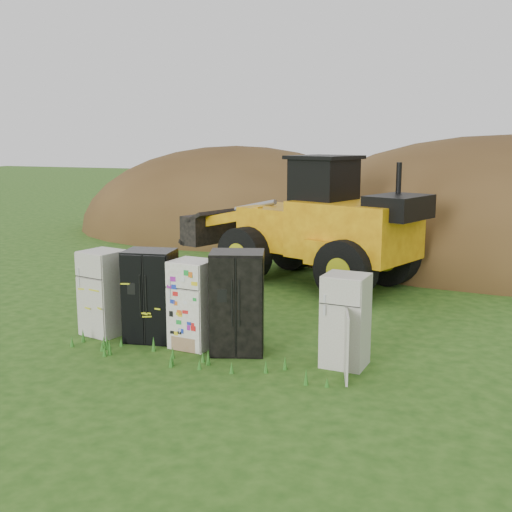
{
  "coord_description": "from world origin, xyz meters",
  "views": [
    {
      "loc": [
        4.89,
        -10.46,
        3.92
      ],
      "look_at": [
        -0.03,
        2.0,
        1.43
      ],
      "focal_mm": 45.0,
      "sensor_mm": 36.0,
      "label": 1
    }
  ],
  "objects_px": {
    "fridge_black_side": "(151,295)",
    "wheel_loader": "(297,218)",
    "fridge_leftmost": "(104,293)",
    "fridge_open_door": "(346,320)",
    "fridge_dark_mid": "(237,302)",
    "fridge_sticker": "(193,304)"
  },
  "relations": [
    {
      "from": "fridge_leftmost",
      "to": "fridge_dark_mid",
      "type": "distance_m",
      "value": 2.93
    },
    {
      "from": "fridge_leftmost",
      "to": "wheel_loader",
      "type": "distance_m",
      "value": 6.63
    },
    {
      "from": "fridge_black_side",
      "to": "wheel_loader",
      "type": "height_order",
      "value": "wheel_loader"
    },
    {
      "from": "fridge_leftmost",
      "to": "fridge_black_side",
      "type": "height_order",
      "value": "fridge_black_side"
    },
    {
      "from": "fridge_black_side",
      "to": "fridge_dark_mid",
      "type": "xyz_separation_m",
      "value": [
        1.85,
        -0.04,
        0.05
      ]
    },
    {
      "from": "fridge_leftmost",
      "to": "fridge_dark_mid",
      "type": "bearing_deg",
      "value": 10.84
    },
    {
      "from": "fridge_black_side",
      "to": "fridge_open_door",
      "type": "bearing_deg",
      "value": -11.04
    },
    {
      "from": "wheel_loader",
      "to": "fridge_black_side",
      "type": "bearing_deg",
      "value": -79.55
    },
    {
      "from": "fridge_open_door",
      "to": "fridge_black_side",
      "type": "bearing_deg",
      "value": -176.61
    },
    {
      "from": "fridge_sticker",
      "to": "fridge_dark_mid",
      "type": "height_order",
      "value": "fridge_dark_mid"
    },
    {
      "from": "fridge_open_door",
      "to": "wheel_loader",
      "type": "bearing_deg",
      "value": 118.58
    },
    {
      "from": "fridge_dark_mid",
      "to": "fridge_open_door",
      "type": "bearing_deg",
      "value": -18.66
    },
    {
      "from": "fridge_dark_mid",
      "to": "wheel_loader",
      "type": "distance_m",
      "value": 6.4
    },
    {
      "from": "fridge_leftmost",
      "to": "fridge_dark_mid",
      "type": "xyz_separation_m",
      "value": [
        2.93,
        -0.04,
        0.09
      ]
    },
    {
      "from": "fridge_sticker",
      "to": "fridge_dark_mid",
      "type": "relative_size",
      "value": 0.88
    },
    {
      "from": "fridge_sticker",
      "to": "fridge_leftmost",
      "type": "bearing_deg",
      "value": -176.86
    },
    {
      "from": "fridge_dark_mid",
      "to": "wheel_loader",
      "type": "xyz_separation_m",
      "value": [
        -0.89,
        6.29,
        0.78
      ]
    },
    {
      "from": "fridge_black_side",
      "to": "fridge_open_door",
      "type": "xyz_separation_m",
      "value": [
        3.87,
        -0.02,
        -0.08
      ]
    },
    {
      "from": "fridge_open_door",
      "to": "wheel_loader",
      "type": "height_order",
      "value": "wheel_loader"
    },
    {
      "from": "fridge_leftmost",
      "to": "wheel_loader",
      "type": "height_order",
      "value": "wheel_loader"
    },
    {
      "from": "fridge_sticker",
      "to": "fridge_dark_mid",
      "type": "xyz_separation_m",
      "value": [
        0.9,
        0.03,
        0.11
      ]
    },
    {
      "from": "fridge_black_side",
      "to": "fridge_open_door",
      "type": "height_order",
      "value": "fridge_black_side"
    }
  ]
}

